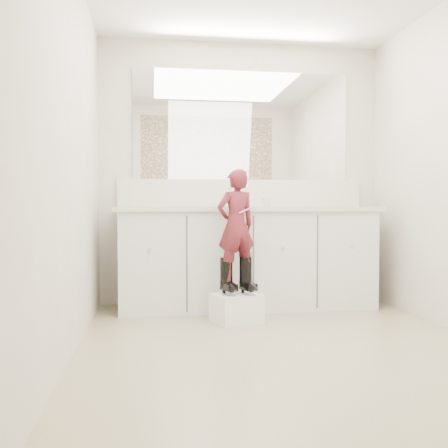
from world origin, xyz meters
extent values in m
plane|color=#7F7253|center=(0.00, 0.00, 0.00)|extent=(3.00, 3.00, 0.00)
plane|color=#C0B2A4|center=(0.00, 1.50, 1.20)|extent=(2.60, 0.00, 2.60)
plane|color=#C0B2A4|center=(0.00, -1.50, 1.20)|extent=(2.60, 0.00, 2.60)
plane|color=#C0B2A4|center=(-1.30, 0.00, 1.20)|extent=(0.00, 3.00, 3.00)
cube|color=silver|center=(0.00, 1.23, 0.42)|extent=(2.20, 0.55, 0.85)
cube|color=beige|center=(0.00, 1.21, 0.87)|extent=(2.28, 0.58, 0.04)
cube|color=beige|center=(0.00, 1.49, 1.02)|extent=(2.28, 0.03, 0.25)
cube|color=white|center=(0.00, 1.49, 1.64)|extent=(2.00, 0.02, 1.00)
cylinder|color=silver|center=(0.00, 1.38, 0.94)|extent=(0.08, 0.08, 0.10)
imported|color=beige|center=(0.17, 1.18, 0.93)|extent=(0.09, 0.09, 0.08)
imported|color=beige|center=(-0.17, 1.19, 0.97)|extent=(0.09, 0.09, 0.16)
cube|color=white|center=(-0.19, 0.68, 0.11)|extent=(0.41, 0.38, 0.22)
imported|color=#9B2F36|center=(-0.19, 0.70, 0.75)|extent=(0.36, 0.30, 0.86)
cylinder|color=pink|center=(-0.12, 0.62, 0.87)|extent=(0.13, 0.05, 0.06)
camera|label=1|loc=(-0.82, -3.08, 0.89)|focal=40.00mm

